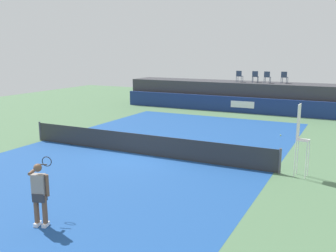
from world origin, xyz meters
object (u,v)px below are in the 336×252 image
at_px(umpire_chair, 300,135).
at_px(net_post_near, 40,131).
at_px(tennis_player, 40,192).
at_px(tennis_ball, 281,135).
at_px(spectator_chair_far_left, 239,76).
at_px(net_post_far, 280,161).
at_px(spectator_chair_left, 255,76).
at_px(spectator_chair_right, 284,77).
at_px(spectator_chair_center, 267,77).

bearing_deg(umpire_chair, net_post_near, -179.96).
xyz_separation_m(tennis_player, tennis_ball, (3.83, 14.19, -0.92)).
bearing_deg(tennis_player, spectator_chair_far_left, 92.59).
distance_m(net_post_far, tennis_ball, 6.85).
xyz_separation_m(net_post_near, net_post_far, (12.40, 0.00, 0.00)).
xyz_separation_m(spectator_chair_far_left, spectator_chair_left, (1.24, 0.08, 0.00)).
relative_size(spectator_chair_right, tennis_player, 0.50).
distance_m(spectator_chair_center, net_post_near, 17.47).
relative_size(spectator_chair_far_left, tennis_player, 0.50).
distance_m(spectator_chair_left, tennis_ball, 9.52).
bearing_deg(tennis_ball, umpire_chair, -74.72).
distance_m(net_post_near, tennis_player, 10.53).
xyz_separation_m(spectator_chair_left, umpire_chair, (5.44, -15.13, -1.11)).
relative_size(net_post_far, tennis_player, 0.56).
xyz_separation_m(spectator_chair_right, net_post_far, (2.60, -15.42, -2.19)).
distance_m(spectator_chair_far_left, net_post_near, 16.50).
bearing_deg(spectator_chair_far_left, tennis_player, -87.41).
bearing_deg(spectator_chair_center, tennis_ball, -72.28).
relative_size(net_post_near, net_post_far, 1.00).
xyz_separation_m(spectator_chair_center, umpire_chair, (4.50, -15.05, -1.11)).
bearing_deg(net_post_far, spectator_chair_right, 99.57).
height_order(spectator_chair_far_left, net_post_far, spectator_chair_far_left).
distance_m(spectator_chair_center, tennis_ball, 9.14).
bearing_deg(tennis_ball, spectator_chair_center, 107.72).
relative_size(spectator_chair_far_left, tennis_ball, 13.06).
xyz_separation_m(spectator_chair_right, tennis_ball, (1.44, -8.68, -2.66)).
distance_m(umpire_chair, net_post_far, 1.28).
xyz_separation_m(spectator_chair_left, tennis_player, (-0.22, -22.59, -1.73)).
xyz_separation_m(net_post_far, tennis_ball, (-1.16, 6.73, -0.46)).
distance_m(spectator_chair_left, net_post_far, 16.02).
distance_m(net_post_near, net_post_far, 12.40).
xyz_separation_m(spectator_chair_left, tennis_ball, (3.60, -8.40, -2.66)).
relative_size(net_post_near, tennis_player, 0.56).
distance_m(umpire_chair, tennis_player, 9.39).
height_order(spectator_chair_center, spectator_chair_right, same).
height_order(umpire_chair, tennis_ball, umpire_chair).
bearing_deg(spectator_chair_left, umpire_chair, -70.21).
xyz_separation_m(spectator_chair_right, umpire_chair, (3.28, -15.41, -1.11)).
distance_m(spectator_chair_center, spectator_chair_right, 1.27).
height_order(spectator_chair_left, tennis_player, spectator_chair_left).
height_order(spectator_chair_center, tennis_player, spectator_chair_center).
height_order(spectator_chair_far_left, spectator_chair_right, same).
xyz_separation_m(spectator_chair_far_left, tennis_player, (1.02, -22.51, -1.73)).
distance_m(spectator_chair_right, umpire_chair, 15.79).
distance_m(spectator_chair_far_left, tennis_player, 22.60).
relative_size(spectator_chair_left, net_post_far, 0.89).
distance_m(spectator_chair_center, umpire_chair, 15.75).
height_order(tennis_player, tennis_ball, tennis_player).
distance_m(umpire_chair, tennis_ball, 7.14).
relative_size(spectator_chair_center, net_post_far, 0.89).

